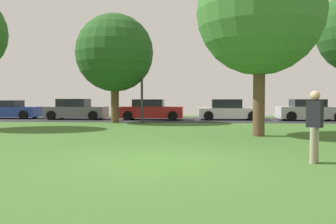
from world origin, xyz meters
name	(u,v)px	position (x,y,z in m)	size (l,w,h in m)	color
ground_plane	(156,162)	(0.00, 0.00, 0.00)	(44.00, 44.00, 0.00)	#3D6628
road_strip	(182,120)	(0.00, 16.00, 0.00)	(44.00, 6.40, 0.01)	#28282B
maple_tree_near	(115,53)	(-3.93, 12.61, 4.20)	(4.67, 4.67, 6.55)	brown
oak_tree_right	(260,12)	(3.40, 5.80, 4.82)	(4.91, 4.91, 7.29)	brown
person_thrower	(315,123)	(3.63, 0.13, 0.91)	(0.39, 0.37, 1.66)	gray
parked_car_blue	(8,110)	(-12.82, 16.35, 0.62)	(4.56, 1.93, 1.34)	#233893
parked_car_grey	(76,110)	(-7.48, 15.78, 0.66)	(4.16, 2.08, 1.45)	slate
parked_car_red	(151,110)	(-2.13, 15.76, 0.65)	(4.31, 2.03, 1.41)	#B21E1E
parked_car_white	(228,111)	(3.21, 16.07, 0.64)	(4.15, 2.03, 1.42)	white
parked_car_silver	(310,111)	(8.56, 15.71, 0.66)	(4.27, 1.99, 1.42)	#B7B7BC
street_lamp_post	(142,85)	(-2.22, 12.20, 2.25)	(0.14, 0.14, 4.50)	#2D2D33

